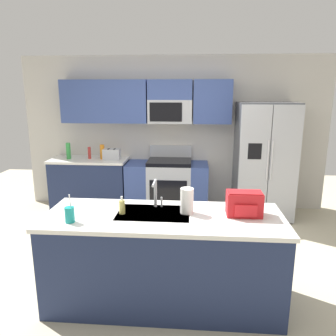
% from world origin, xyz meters
% --- Properties ---
extents(ground_plane, '(9.00, 9.00, 0.00)m').
position_xyz_m(ground_plane, '(0.00, 0.00, 0.00)').
color(ground_plane, beige).
rests_on(ground_plane, ground).
extents(kitchen_wall_unit, '(5.20, 0.43, 2.60)m').
position_xyz_m(kitchen_wall_unit, '(-0.14, 2.08, 1.47)').
color(kitchen_wall_unit, beige).
rests_on(kitchen_wall_unit, ground).
extents(back_counter, '(1.30, 0.63, 0.90)m').
position_xyz_m(back_counter, '(-1.42, 1.80, 0.45)').
color(back_counter, '#1E2A4D').
rests_on(back_counter, ground).
extents(range_oven, '(1.36, 0.61, 1.10)m').
position_xyz_m(range_oven, '(-0.08, 1.80, 0.44)').
color(range_oven, '#B7BABF').
rests_on(range_oven, ground).
extents(refrigerator, '(0.90, 0.76, 1.85)m').
position_xyz_m(refrigerator, '(1.48, 1.73, 0.93)').
color(refrigerator, '#4C4F54').
rests_on(refrigerator, ground).
extents(island_counter, '(2.22, 0.82, 0.90)m').
position_xyz_m(island_counter, '(0.08, -0.65, 0.45)').
color(island_counter, '#1E2A4D').
rests_on(island_counter, ground).
extents(toaster, '(0.28, 0.16, 0.18)m').
position_xyz_m(toaster, '(-1.01, 1.75, 0.99)').
color(toaster, '#B7BABF').
rests_on(toaster, back_counter).
extents(pepper_mill, '(0.05, 0.05, 0.20)m').
position_xyz_m(pepper_mill, '(-1.41, 1.80, 1.00)').
color(pepper_mill, '#B2332D').
rests_on(pepper_mill, back_counter).
extents(bottle_orange, '(0.08, 0.08, 0.25)m').
position_xyz_m(bottle_orange, '(-1.18, 1.79, 1.02)').
color(bottle_orange, orange).
rests_on(bottle_orange, back_counter).
extents(bottle_green, '(0.07, 0.07, 0.27)m').
position_xyz_m(bottle_green, '(-1.75, 1.77, 1.04)').
color(bottle_green, green).
rests_on(bottle_green, back_counter).
extents(sink_faucet, '(0.08, 0.21, 0.28)m').
position_xyz_m(sink_faucet, '(-0.01, -0.46, 1.07)').
color(sink_faucet, '#B7BABF').
rests_on(sink_faucet, island_counter).
extents(drink_cup_teal, '(0.08, 0.08, 0.26)m').
position_xyz_m(drink_cup_teal, '(-0.72, -0.88, 0.97)').
color(drink_cup_teal, teal).
rests_on(drink_cup_teal, island_counter).
extents(soap_dispenser, '(0.06, 0.06, 0.17)m').
position_xyz_m(soap_dispenser, '(-0.31, -0.64, 0.97)').
color(soap_dispenser, '#D8CC66').
rests_on(soap_dispenser, island_counter).
extents(paper_towel_roll, '(0.12, 0.12, 0.24)m').
position_xyz_m(paper_towel_roll, '(0.30, -0.58, 1.02)').
color(paper_towel_roll, white).
rests_on(paper_towel_roll, island_counter).
extents(backpack, '(0.32, 0.22, 0.23)m').
position_xyz_m(backpack, '(0.82, -0.59, 1.02)').
color(backpack, red).
rests_on(backpack, island_counter).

